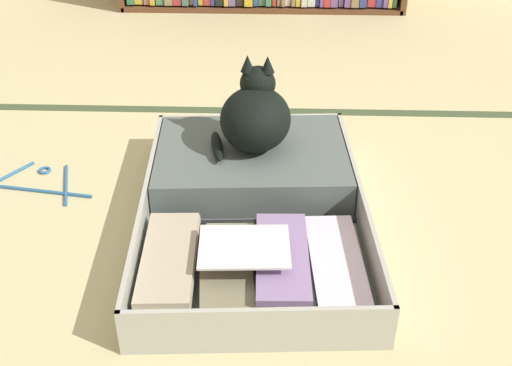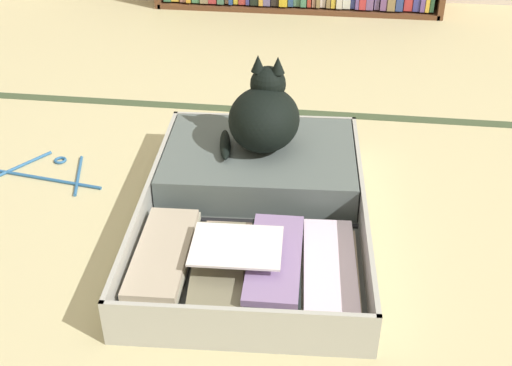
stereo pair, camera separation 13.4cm
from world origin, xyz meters
name	(u,v)px [view 2 (the right image)]	position (x,y,z in m)	size (l,w,h in m)	color
ground_plane	(263,277)	(0.00, 0.00, 0.00)	(10.00, 10.00, 0.00)	#C9BC89
tatami_border	(293,112)	(0.00, 0.94, 0.00)	(4.80, 0.05, 0.00)	#3D4D31
open_suitcase	(254,197)	(-0.06, 0.28, 0.05)	(0.65, 0.95, 0.12)	#B0AFA6
black_cat	(264,116)	(-0.05, 0.46, 0.22)	(0.26, 0.25, 0.27)	black
clothes_hanger	(48,172)	(-0.74, 0.41, 0.01)	(0.41, 0.24, 0.01)	#2B6096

